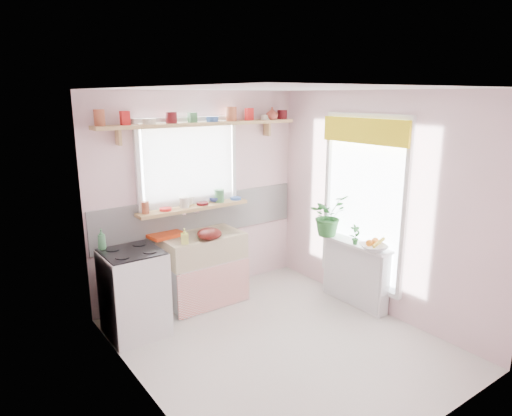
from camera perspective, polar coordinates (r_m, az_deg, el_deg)
room at (r=5.35m, az=2.97°, el=2.35°), size 3.20×3.20×3.20m
sink_unit at (r=5.53m, az=-6.64°, el=-7.48°), size 0.95×0.65×1.11m
cooker at (r=4.95m, az=-14.99°, el=-10.18°), size 0.58×0.58×0.93m
radiator_ledge at (r=5.60m, az=12.29°, el=-7.84°), size 0.22×0.95×0.78m
windowsill at (r=5.47m, az=-7.80°, el=0.03°), size 1.40×0.22×0.04m
pine_shelf at (r=5.39m, az=-6.67°, el=10.40°), size 2.52×0.24×0.04m
shelf_crockery at (r=5.37m, az=-6.91°, el=11.18°), size 2.47×0.11×0.12m
sill_crockery at (r=5.44m, az=-8.29°, el=0.71°), size 1.35×0.11×0.12m
dish_tray at (r=5.41m, az=-11.31°, el=-3.27°), size 0.42×0.34×0.04m
colander at (r=5.21m, az=-5.85°, el=-3.22°), size 0.36×0.36×0.13m
jade_plant at (r=5.60m, az=8.98°, el=-0.91°), size 0.50×0.45×0.50m
fruit_bowl at (r=5.20m, az=14.47°, el=-4.82°), size 0.38×0.38×0.07m
herb_pot at (r=5.34m, az=12.31°, el=-3.27°), size 0.14×0.11×0.24m
soap_bottle_sink at (r=5.08m, az=-8.92°, el=-3.49°), size 0.10×0.10×0.17m
sill_cup at (r=5.49m, az=-8.53°, el=0.83°), size 0.17×0.17×0.11m
sill_bowl at (r=5.68m, az=-5.06°, el=1.14°), size 0.22×0.22×0.06m
shelf_vase at (r=5.87m, az=2.02°, el=11.74°), size 0.20×0.20×0.16m
cooker_bottle at (r=4.89m, az=-18.75°, el=-3.71°), size 0.09×0.09×0.22m
fruit at (r=5.19m, az=14.50°, el=-4.17°), size 0.20×0.14×0.10m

